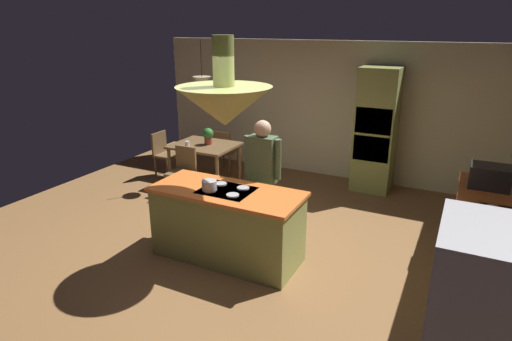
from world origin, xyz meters
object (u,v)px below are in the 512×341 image
(oven_tower, at_px, (376,130))
(microwave_on_counter, at_px, (490,177))
(potted_plant_on_table, at_px, (208,135))
(canister_flour, at_px, (491,224))
(dining_table, at_px, (205,149))
(chair_by_back_wall, at_px, (224,149))
(person_at_island, at_px, (262,173))
(canister_sugar, at_px, (491,216))
(chair_at_corner, at_px, (164,151))
(cooking_pot_on_cooktop, at_px, (209,185))
(chair_facing_island, at_px, (183,169))
(cup_on_table, at_px, (187,144))
(kitchen_island, at_px, (227,224))

(oven_tower, bearing_deg, microwave_on_counter, -44.45)
(potted_plant_on_table, bearing_deg, oven_tower, 21.92)
(potted_plant_on_table, distance_m, canister_flour, 4.89)
(dining_table, distance_m, microwave_on_counter, 4.59)
(chair_by_back_wall, height_order, microwave_on_counter, microwave_on_counter)
(person_at_island, xyz_separation_m, potted_plant_on_table, (-1.80, 1.46, -0.03))
(dining_table, height_order, chair_by_back_wall, chair_by_back_wall)
(person_at_island, distance_m, microwave_on_counter, 2.82)
(canister_flour, bearing_deg, oven_tower, 119.65)
(canister_sugar, height_order, microwave_on_counter, microwave_on_counter)
(chair_by_back_wall, relative_size, canister_sugar, 4.31)
(person_at_island, bearing_deg, chair_at_corner, 153.05)
(canister_flour, relative_size, microwave_on_counter, 0.41)
(oven_tower, xyz_separation_m, potted_plant_on_table, (-2.74, -1.10, -0.15))
(person_at_island, distance_m, potted_plant_on_table, 2.32)
(cooking_pot_on_cooktop, bearing_deg, chair_facing_island, 134.85)
(potted_plant_on_table, bearing_deg, chair_by_back_wall, 94.99)
(cup_on_table, bearing_deg, microwave_on_counter, -4.01)
(oven_tower, height_order, canister_flour, oven_tower)
(person_at_island, bearing_deg, canister_flour, -10.33)
(dining_table, height_order, canister_sugar, canister_sugar)
(dining_table, height_order, potted_plant_on_table, potted_plant_on_table)
(chair_facing_island, distance_m, cup_on_table, 0.58)
(cup_on_table, distance_m, canister_flour, 5.05)
(chair_by_back_wall, xyz_separation_m, potted_plant_on_table, (0.06, -0.64, 0.42))
(chair_at_corner, distance_m, cup_on_table, 0.82)
(chair_facing_island, distance_m, chair_by_back_wall, 1.36)
(chair_by_back_wall, bearing_deg, chair_facing_island, 90.00)
(potted_plant_on_table, distance_m, microwave_on_counter, 4.53)
(person_at_island, distance_m, cup_on_table, 2.39)
(person_at_island, xyz_separation_m, chair_at_corner, (-2.80, 1.42, -0.45))
(cooking_pot_on_cooktop, bearing_deg, person_at_island, 68.53)
(dining_table, xyz_separation_m, canister_sugar, (4.54, -1.73, 0.35))
(dining_table, bearing_deg, canister_flour, -22.85)
(chair_facing_island, height_order, cup_on_table, chair_facing_island)
(chair_facing_island, bearing_deg, canister_sugar, -13.04)
(dining_table, relative_size, canister_flour, 5.99)
(person_at_island, xyz_separation_m, chair_facing_island, (-1.86, 0.74, -0.45))
(chair_at_corner, distance_m, canister_flour, 5.83)
(cooking_pot_on_cooktop, bearing_deg, canister_sugar, 9.40)
(canister_flour, relative_size, cooking_pot_on_cooktop, 1.05)
(dining_table, height_order, canister_flour, canister_flour)
(dining_table, bearing_deg, chair_by_back_wall, 90.00)
(kitchen_island, distance_m, cooking_pot_on_cooktop, 0.57)
(cup_on_table, bearing_deg, canister_sugar, -17.55)
(kitchen_island, bearing_deg, dining_table, 128.99)
(dining_table, relative_size, canister_sugar, 5.60)
(chair_at_corner, height_order, microwave_on_counter, microwave_on_counter)
(chair_facing_island, distance_m, chair_at_corner, 1.16)
(microwave_on_counter, bearing_deg, cup_on_table, 175.99)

